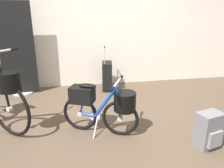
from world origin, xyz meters
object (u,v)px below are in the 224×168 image
object	(u,v)px
rolling_suitcase	(107,75)
backpack_on_floor	(209,130)
folding_bike_foreground	(103,105)
floor_banner_stand	(18,55)

from	to	relation	value
rolling_suitcase	backpack_on_floor	bearing A→B (deg)	-68.60
folding_bike_foreground	backpack_on_floor	xyz separation A→B (m)	(1.10, -0.50, -0.18)
folding_bike_foreground	backpack_on_floor	world-z (taller)	folding_bike_foreground
folding_bike_foreground	rolling_suitcase	distance (m)	1.58
folding_bike_foreground	backpack_on_floor	size ratio (longest dim) A/B	2.20
floor_banner_stand	backpack_on_floor	bearing A→B (deg)	-41.81
floor_banner_stand	folding_bike_foreground	distance (m)	2.10
floor_banner_stand	backpack_on_floor	world-z (taller)	floor_banner_stand
folding_bike_foreground	rolling_suitcase	bearing A→B (deg)	79.16
floor_banner_stand	rolling_suitcase	size ratio (longest dim) A/B	1.95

